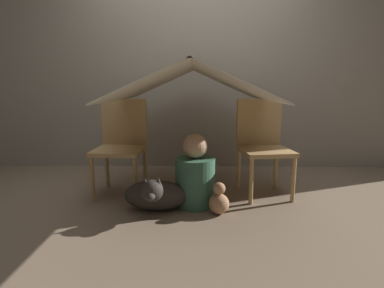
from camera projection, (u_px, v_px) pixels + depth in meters
ground_plane at (192, 203)px, 2.56m from camera, size 8.80×8.80×0.00m
wall_back at (194, 64)px, 3.54m from camera, size 7.00×0.05×2.50m
chair_left at (121, 142)px, 2.77m from camera, size 0.45×0.45×0.87m
chair_right at (263, 143)px, 2.74m from camera, size 0.49×0.49×0.87m
sheet_canopy at (192, 82)px, 2.57m from camera, size 1.32×1.47×0.30m
person_front at (195, 176)px, 2.49m from camera, size 0.33×0.33×0.60m
dog at (155, 195)px, 2.37m from camera, size 0.51×0.42×0.33m
plush_toy at (219, 201)px, 2.34m from camera, size 0.16×0.16×0.25m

